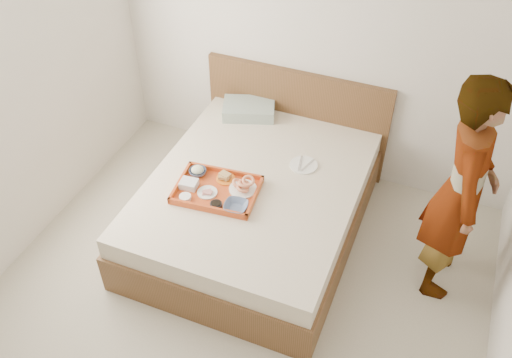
{
  "coord_description": "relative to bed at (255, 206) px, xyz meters",
  "views": [
    {
      "loc": [
        1.06,
        -1.92,
        3.37
      ],
      "look_at": [
        -0.08,
        0.9,
        0.65
      ],
      "focal_mm": 38.92,
      "sensor_mm": 36.0,
      "label": 1
    }
  ],
  "objects": [
    {
      "name": "navy_bowl_big",
      "position": [
        -0.01,
        -0.34,
        0.3
      ],
      "size": [
        0.19,
        0.19,
        0.04
      ],
      "primitive_type": "imported",
      "rotation": [
        0.0,
        0.0,
        0.1
      ],
      "color": "#1A294B",
      "rests_on": "tray"
    },
    {
      "name": "cheese_round",
      "position": [
        -0.39,
        -0.39,
        0.3
      ],
      "size": [
        0.1,
        0.1,
        0.03
      ],
      "primitive_type": "cylinder",
      "rotation": [
        0.0,
        0.0,
        0.1
      ],
      "color": "white",
      "rests_on": "tray"
    },
    {
      "name": "tray",
      "position": [
        -0.21,
        -0.22,
        0.29
      ],
      "size": [
        0.65,
        0.5,
        0.06
      ],
      "primitive_type": "cube",
      "rotation": [
        0.0,
        0.0,
        0.1
      ],
      "color": "#CD5917",
      "rests_on": "bed"
    },
    {
      "name": "meat_plate",
      "position": [
        -0.27,
        -0.27,
        0.29
      ],
      "size": [
        0.16,
        0.16,
        0.01
      ],
      "primitive_type": "cylinder",
      "rotation": [
        0.0,
        0.0,
        0.1
      ],
      "color": "white",
      "rests_on": "tray"
    },
    {
      "name": "pillow",
      "position": [
        -0.38,
        0.8,
        0.32
      ],
      "size": [
        0.52,
        0.44,
        0.11
      ],
      "primitive_type": "cube",
      "rotation": [
        0.0,
        0.0,
        0.34
      ],
      "color": "#A0B0A3",
      "rests_on": "bed"
    },
    {
      "name": "salad_bowl",
      "position": [
        -0.43,
        -0.11,
        0.3
      ],
      "size": [
        0.15,
        0.15,
        0.04
      ],
      "primitive_type": "imported",
      "rotation": [
        0.0,
        0.0,
        0.1
      ],
      "color": "#1A294B",
      "rests_on": "tray"
    },
    {
      "name": "ground",
      "position": [
        0.13,
        -1.0,
        -0.27
      ],
      "size": [
        3.5,
        4.0,
        0.01
      ],
      "primitive_type": "cube",
      "color": "#BBB29E",
      "rests_on": "ground"
    },
    {
      "name": "person",
      "position": [
        1.45,
        0.07,
        0.6
      ],
      "size": [
        0.48,
        0.67,
        1.74
      ],
      "primitive_type": "imported",
      "rotation": [
        0.0,
        0.0,
        1.67
      ],
      "color": "silver",
      "rests_on": "ground"
    },
    {
      "name": "prawn_plate",
      "position": [
        -0.04,
        -0.14,
        0.29
      ],
      "size": [
        0.23,
        0.23,
        0.01
      ],
      "primitive_type": "cylinder",
      "rotation": [
        0.0,
        0.0,
        0.1
      ],
      "color": "white",
      "rests_on": "tray"
    },
    {
      "name": "wall_back",
      "position": [
        0.13,
        1.0,
        1.04
      ],
      "size": [
        3.5,
        0.01,
        2.6
      ],
      "primitive_type": "cube",
      "color": "silver",
      "rests_on": "ground"
    },
    {
      "name": "headboard",
      "position": [
        0.0,
        0.97,
        0.21
      ],
      "size": [
        1.65,
        0.06,
        0.95
      ],
      "primitive_type": "cube",
      "color": "brown",
      "rests_on": "ground"
    },
    {
      "name": "bed",
      "position": [
        0.0,
        0.0,
        0.0
      ],
      "size": [
        1.65,
        2.0,
        0.53
      ],
      "primitive_type": "cube",
      "color": "brown",
      "rests_on": "ground"
    },
    {
      "name": "plastic_tub",
      "position": [
        -0.43,
        -0.26,
        0.31
      ],
      "size": [
        0.14,
        0.12,
        0.06
      ],
      "primitive_type": "cube",
      "rotation": [
        0.0,
        0.0,
        0.1
      ],
      "color": "silver",
      "rests_on": "tray"
    },
    {
      "name": "dinner_plate",
      "position": [
        0.29,
        0.31,
        0.27
      ],
      "size": [
        0.25,
        0.25,
        0.01
      ],
      "primitive_type": "cylinder",
      "rotation": [
        0.0,
        0.0,
        -0.13
      ],
      "color": "white",
      "rests_on": "bed"
    },
    {
      "name": "sauce_dish",
      "position": [
        -0.15,
        -0.38,
        0.3
      ],
      "size": [
        0.1,
        0.1,
        0.03
      ],
      "primitive_type": "cylinder",
      "rotation": [
        0.0,
        0.0,
        0.1
      ],
      "color": "black",
      "rests_on": "tray"
    },
    {
      "name": "bread_plate",
      "position": [
        -0.21,
        -0.08,
        0.29
      ],
      "size": [
        0.16,
        0.16,
        0.01
      ],
      "primitive_type": "cylinder",
      "rotation": [
        0.0,
        0.0,
        0.1
      ],
      "color": "orange",
      "rests_on": "tray"
    }
  ]
}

